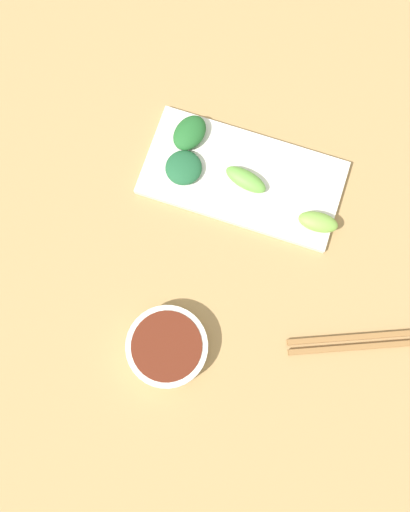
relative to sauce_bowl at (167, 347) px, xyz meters
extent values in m
cube|color=#A27C4C|center=(0.15, -0.03, -0.03)|extent=(2.10, 2.10, 0.02)
cylinder|color=silver|center=(0.00, 0.00, 0.00)|extent=(0.12, 0.12, 0.03)
cylinder|color=#531C0E|center=(0.00, 0.00, 0.01)|extent=(0.10, 0.10, 0.02)
cube|color=silver|center=(0.28, -0.02, -0.01)|extent=(0.15, 0.30, 0.01)
ellipsoid|color=#1D5530|center=(0.26, 0.06, 0.00)|extent=(0.06, 0.06, 0.02)
ellipsoid|color=#215C26|center=(0.32, 0.07, 0.01)|extent=(0.07, 0.06, 0.03)
ellipsoid|color=#629E3D|center=(0.28, -0.03, 0.00)|extent=(0.04, 0.07, 0.02)
ellipsoid|color=#77A641|center=(0.25, -0.15, 0.00)|extent=(0.03, 0.06, 0.02)
cube|color=olive|center=(0.09, -0.27, -0.01)|extent=(0.10, 0.22, 0.01)
cube|color=olive|center=(0.11, -0.27, -0.01)|extent=(0.10, 0.22, 0.01)
camera|label=1|loc=(-0.04, -0.07, 0.85)|focal=41.35mm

